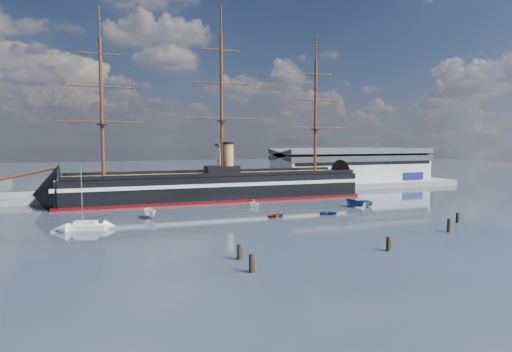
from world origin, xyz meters
name	(u,v)px	position (x,y,z in m)	size (l,w,h in m)	color
ground	(250,209)	(0.00, 40.00, 0.00)	(600.00, 600.00, 0.00)	#26323C
quay	(241,192)	(10.00, 76.00, 0.00)	(180.00, 18.00, 2.00)	slate
warehouse	(351,166)	(58.00, 80.00, 7.98)	(63.00, 21.00, 11.60)	#B7BABC
quay_tower	(224,165)	(3.00, 73.00, 9.75)	(5.00, 5.00, 15.00)	silver
warship	(210,187)	(-5.34, 60.00, 4.04)	(113.06, 18.27, 53.94)	black
sailboat	(86,226)	(-40.10, 26.03, 0.83)	(8.51, 5.12, 13.10)	white
motorboat_a	(151,218)	(-26.32, 34.74, 0.00)	(7.05, 2.58, 2.82)	white
motorboat_b	(277,217)	(1.40, 25.74, 0.00)	(2.84, 1.14, 1.33)	maroon
motorboat_c	(369,207)	(31.32, 31.44, 0.00)	(5.18, 1.90, 2.07)	gray
motorboat_d	(254,207)	(2.21, 42.75, 0.00)	(5.95, 2.58, 2.18)	white
motorboat_e	(328,215)	(14.45, 24.29, 0.00)	(2.70, 1.08, 1.26)	navy
motorboat_f	(355,207)	(27.32, 31.89, 0.00)	(6.93, 2.54, 2.77)	navy
piling_near_left	(239,260)	(-18.49, -5.24, 0.00)	(0.64, 0.64, 3.02)	black
piling_near_mid	(388,251)	(5.61, -9.10, 0.00)	(0.64, 0.64, 2.99)	black
piling_near_right	(448,232)	(25.80, -1.70, 0.00)	(0.64, 0.64, 3.40)	black
piling_far_right	(457,223)	(35.37, 5.29, 0.00)	(0.64, 0.64, 2.89)	black
piling_extra	(251,272)	(-19.02, -11.85, 0.00)	(0.64, 0.64, 3.23)	black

